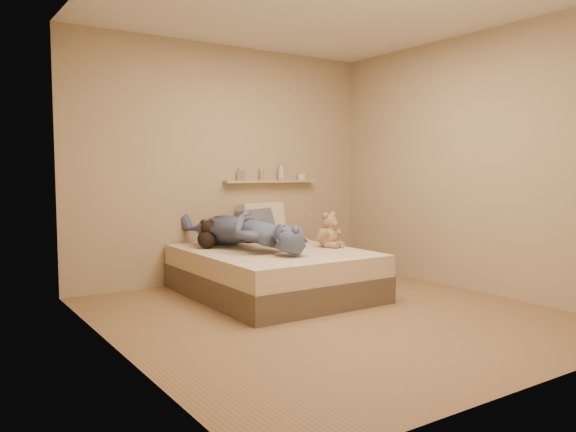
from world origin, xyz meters
TOP-DOWN VIEW (x-y plane):
  - room at (0.00, 0.00)m, footprint 3.80×3.80m
  - bed at (0.00, 0.93)m, footprint 1.50×1.90m
  - game_console at (-0.02, 0.39)m, footprint 0.16×0.07m
  - teddy_bear at (0.58, 0.77)m, footprint 0.29×0.29m
  - dark_plush at (-0.51, 1.35)m, footprint 0.19×0.19m
  - pillow_cream at (0.38, 1.76)m, footprint 0.57×0.29m
  - pillow_grey at (0.23, 1.62)m, footprint 0.56×0.42m
  - person at (-0.23, 1.12)m, footprint 0.85×1.70m
  - wall_shelf at (0.55, 1.84)m, footprint 1.20×0.12m
  - shelf_bottles at (0.58, 1.84)m, footprint 0.91×0.10m

SIDE VIEW (x-z plane):
  - bed at x=0.00m, z-range 0.00..0.45m
  - dark_plush at x=-0.51m, z-range 0.43..0.72m
  - game_console at x=-0.02m, z-range 0.56..0.61m
  - teddy_bear at x=0.58m, z-range 0.42..0.78m
  - pillow_grey at x=0.23m, z-range 0.44..0.80m
  - person at x=-0.23m, z-range 0.45..0.84m
  - pillow_cream at x=0.38m, z-range 0.44..0.86m
  - wall_shelf at x=0.55m, z-range 1.09..1.11m
  - shelf_bottles at x=0.58m, z-range 1.09..1.30m
  - room at x=0.00m, z-range -0.60..3.20m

